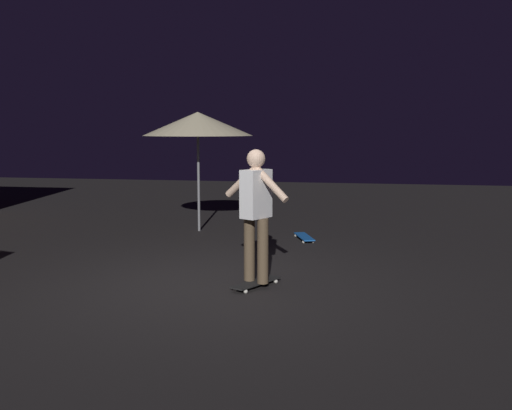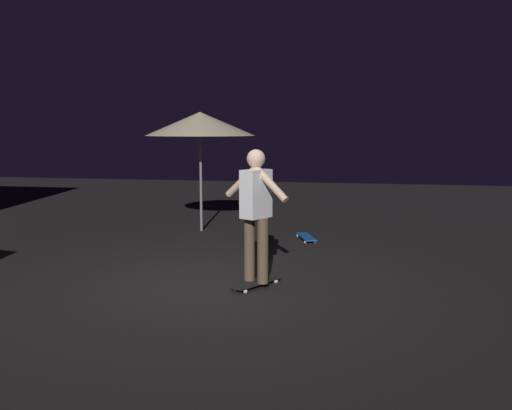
% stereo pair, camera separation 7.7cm
% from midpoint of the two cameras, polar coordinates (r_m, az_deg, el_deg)
% --- Properties ---
extents(ground_plane, '(28.00, 28.00, 0.00)m').
position_cam_midpoint_polar(ground_plane, '(7.44, -4.78, -7.93)').
color(ground_plane, black).
extents(patio_umbrella, '(2.10, 2.10, 2.30)m').
position_cam_midpoint_polar(patio_umbrella, '(11.09, -6.01, 8.03)').
color(patio_umbrella, slate).
rests_on(patio_umbrella, ground_plane).
extents(skateboard_ridden, '(0.78, 0.56, 0.07)m').
position_cam_midpoint_polar(skateboard_ridden, '(7.31, -0.30, -7.75)').
color(skateboard_ridden, black).
rests_on(skateboard_ridden, ground_plane).
extents(skateboard_spare, '(0.80, 0.45, 0.07)m').
position_cam_midpoint_polar(skateboard_spare, '(10.33, 4.61, -3.18)').
color(skateboard_spare, '#1959B2').
rests_on(skateboard_spare, ground_plane).
extents(skater, '(0.56, 0.90, 1.67)m').
position_cam_midpoint_polar(skater, '(7.11, -0.31, -0.11)').
color(skater, brown).
rests_on(skater, skateboard_ridden).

